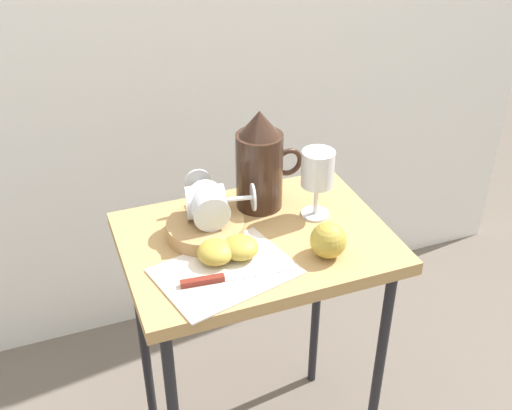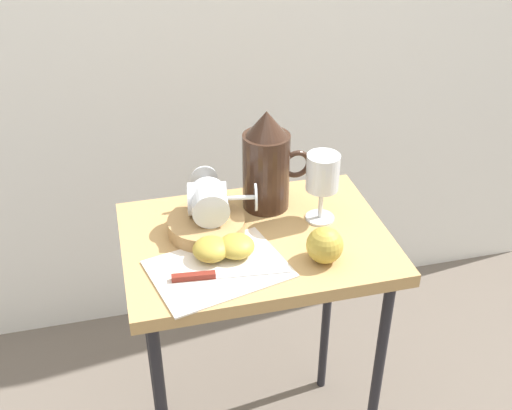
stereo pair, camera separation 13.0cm
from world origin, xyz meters
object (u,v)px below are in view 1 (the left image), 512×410
(apple_half_right, at_px, (240,247))
(apple_half_left, at_px, (216,252))
(wine_glass_upright, at_px, (318,172))
(knife, at_px, (222,278))
(apple_whole, at_px, (328,240))
(table, at_px, (256,266))
(pitcher, at_px, (260,168))
(wine_glass_tipped_far, at_px, (208,204))
(basket_tray, at_px, (206,229))
(wine_glass_tipped_near, at_px, (208,202))

(apple_half_right, bearing_deg, apple_half_left, 177.39)
(wine_glass_upright, bearing_deg, knife, -150.88)
(apple_whole, bearing_deg, table, 135.15)
(pitcher, bearing_deg, table, -114.52)
(apple_half_right, bearing_deg, knife, -133.96)
(wine_glass_tipped_far, bearing_deg, apple_whole, -37.99)
(wine_glass_tipped_far, distance_m, apple_whole, 0.26)
(basket_tray, height_order, wine_glass_tipped_near, wine_glass_tipped_near)
(wine_glass_tipped_far, height_order, apple_half_right, wine_glass_tipped_far)
(wine_glass_tipped_near, height_order, apple_half_right, wine_glass_tipped_near)
(apple_half_right, xyz_separation_m, knife, (-0.06, -0.06, -0.02))
(wine_glass_tipped_far, xyz_separation_m, apple_whole, (0.20, -0.16, -0.04))
(table, distance_m, knife, 0.19)
(apple_whole, bearing_deg, apple_half_right, 161.41)
(wine_glass_upright, distance_m, wine_glass_tipped_near, 0.24)
(apple_half_left, relative_size, knife, 0.32)
(pitcher, relative_size, apple_half_right, 3.12)
(knife, bearing_deg, apple_whole, 1.08)
(wine_glass_upright, relative_size, wine_glass_tipped_near, 1.02)
(table, xyz_separation_m, wine_glass_tipped_near, (-0.09, 0.06, 0.15))
(wine_glass_upright, relative_size, apple_half_left, 2.12)
(pitcher, bearing_deg, wine_glass_tipped_near, -158.55)
(apple_half_left, bearing_deg, wine_glass_tipped_far, 80.98)
(basket_tray, relative_size, pitcher, 0.71)
(apple_half_right, distance_m, apple_whole, 0.18)
(basket_tray, distance_m, apple_half_left, 0.10)
(basket_tray, xyz_separation_m, apple_half_right, (0.04, -0.10, 0.01))
(pitcher, relative_size, apple_half_left, 3.12)
(wine_glass_upright, xyz_separation_m, knife, (-0.27, -0.15, -0.10))
(table, distance_m, basket_tray, 0.14)
(pitcher, height_order, wine_glass_upright, pitcher)
(apple_whole, bearing_deg, knife, -178.92)
(apple_half_left, bearing_deg, wine_glass_upright, 18.31)
(pitcher, distance_m, knife, 0.30)
(wine_glass_upright, height_order, wine_glass_tipped_far, wine_glass_upright)
(apple_whole, relative_size, knife, 0.32)
(wine_glass_tipped_near, bearing_deg, basket_tray, -122.12)
(wine_glass_tipped_near, bearing_deg, apple_half_left, -100.01)
(pitcher, relative_size, apple_whole, 3.12)
(basket_tray, bearing_deg, knife, -95.41)
(apple_half_left, bearing_deg, table, 26.78)
(wine_glass_tipped_near, relative_size, knife, 0.67)
(apple_half_right, bearing_deg, apple_whole, -18.59)
(wine_glass_upright, height_order, apple_half_left, wine_glass_upright)
(table, distance_m, wine_glass_tipped_far, 0.18)
(wine_glass_tipped_far, bearing_deg, knife, -98.22)
(apple_half_left, bearing_deg, basket_tray, 85.62)
(wine_glass_upright, height_order, apple_half_right, wine_glass_upright)
(table, relative_size, apple_half_right, 9.35)
(basket_tray, distance_m, apple_whole, 0.26)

